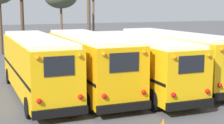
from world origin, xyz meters
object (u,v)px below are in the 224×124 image
Objects in this scene: school_bus_3 at (174,56)px; utility_pole at (89,12)px; school_bus_1 at (89,62)px; school_bus_0 at (36,64)px; school_bus_2 at (138,61)px.

school_bus_3 is 1.24× the size of utility_pole.
school_bus_1 is 5.67m from school_bus_3.
school_bus_1 is at bearing -110.35° from utility_pole.
school_bus_1 reaches higher than school_bus_3.
school_bus_0 is 1.02× the size of school_bus_1.
school_bus_1 is 14.59m from utility_pole.
school_bus_2 is 2.88m from school_bus_3.
school_bus_1 reaches higher than school_bus_2.
school_bus_1 is 1.18× the size of utility_pole.
utility_pole is (2.16, 14.01, 2.67)m from school_bus_2.
school_bus_2 is 1.28× the size of utility_pole.
school_bus_2 is 1.03× the size of school_bus_3.
school_bus_3 is at bearing -0.58° from school_bus_1.
school_bus_1 is 0.95× the size of school_bus_3.
school_bus_3 is (5.66, -0.06, -0.02)m from school_bus_1.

